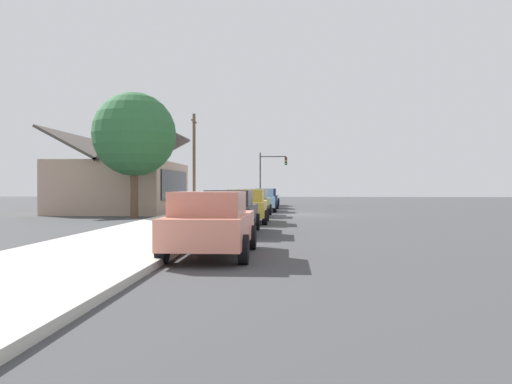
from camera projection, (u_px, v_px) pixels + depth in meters
ground_plane at (301, 215)px, 32.31m from camera, size 120.00×120.00×0.00m
sidewalk_curb at (211, 213)px, 32.66m from camera, size 60.00×4.20×0.16m
car_coral at (211, 223)px, 12.84m from camera, size 4.45×2.04×1.59m
car_charcoal at (231, 211)px, 19.16m from camera, size 4.67×1.95×1.59m
car_mustard at (247, 206)px, 24.88m from camera, size 4.36×2.06×1.59m
car_olive at (253, 202)px, 30.77m from camera, size 4.50×2.04×1.59m
car_skyblue at (262, 200)px, 36.55m from camera, size 4.79×2.15×1.59m
car_navy at (265, 198)px, 42.31m from camera, size 4.61×2.22×1.59m
car_ivory at (267, 197)px, 47.97m from camera, size 4.68×2.29×1.59m
storefront_building at (122, 185)px, 35.45m from camera, size 10.13×7.44×5.39m
shade_tree at (134, 135)px, 28.59m from camera, size 4.56×4.56×6.87m
traffic_light_main at (271, 170)px, 52.95m from camera, size 0.37×2.79×5.20m
utility_pole_wooden at (194, 159)px, 41.35m from camera, size 1.80×0.24×7.50m
fire_hydrant_red at (247, 202)px, 43.70m from camera, size 0.22×0.22×0.71m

